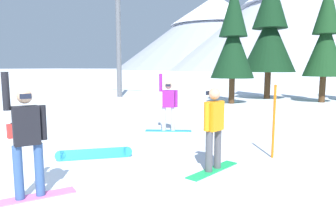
{
  "coord_description": "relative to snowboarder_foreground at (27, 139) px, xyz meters",
  "views": [
    {
      "loc": [
        5.34,
        -3.56,
        2.17
      ],
      "look_at": [
        1.62,
        3.96,
        1.0
      ],
      "focal_mm": 34.29,
      "sensor_mm": 36.0,
      "label": 1
    }
  ],
  "objects": [
    {
      "name": "ski_lift_tower",
      "position": [
        -9.32,
        16.01,
        4.07
      ],
      "size": [
        3.37,
        0.36,
        8.74
      ],
      "color": "#595B60",
      "rests_on": "ground_plane"
    },
    {
      "name": "pine_tree_leaning",
      "position": [
        4.1,
        18.55,
        2.98
      ],
      "size": [
        2.46,
        2.46,
        7.33
      ],
      "color": "#472D19",
      "rests_on": "ground_plane"
    },
    {
      "name": "peak_north_spur",
      "position": [
        -12.46,
        215.88,
        33.83
      ],
      "size": [
        163.03,
        163.03,
        66.68
      ],
      "color": "#9EA3B2",
      "rests_on": "ground_plane"
    },
    {
      "name": "pine_tree_tall",
      "position": [
        0.65,
        19.39,
        3.56
      ],
      "size": [
        3.61,
        3.61,
        8.37
      ],
      "color": "#472D19",
      "rests_on": "ground_plane"
    },
    {
      "name": "snowboarder_foreground",
      "position": [
        0.0,
        0.0,
        0.0
      ],
      "size": [
        1.03,
        1.37,
        2.1
      ],
      "color": "pink",
      "rests_on": "ground_plane"
    },
    {
      "name": "peak_west_ridge",
      "position": [
        -81.36,
        258.14,
        30.6
      ],
      "size": [
        164.66,
        164.66,
        60.5
      ],
      "color": "#8C93A3",
      "rests_on": "ground_plane"
    },
    {
      "name": "loose_snowboard_near_left",
      "position": [
        -0.56,
        2.35,
        -0.88
      ],
      "size": [
        1.46,
        1.25,
        0.24
      ],
      "color": "#1E8CD8",
      "rests_on": "ground_plane"
    },
    {
      "name": "snowboarder_background",
      "position": [
        -0.45,
        6.13,
        -0.09
      ],
      "size": [
        1.56,
        0.88,
        1.96
      ],
      "color": "#1E8CD8",
      "rests_on": "ground_plane"
    },
    {
      "name": "snowboarder_midground",
      "position": [
        2.27,
        2.74,
        -0.08
      ],
      "size": [
        0.68,
        1.57,
        1.75
      ],
      "color": "#19B259",
      "rests_on": "ground_plane"
    },
    {
      "name": "trail_marker_pole",
      "position": [
        3.25,
        4.32,
        -0.13
      ],
      "size": [
        0.06,
        0.06,
        1.77
      ],
      "primitive_type": "cylinder",
      "color": "orange",
      "rests_on": "ground_plane"
    },
    {
      "name": "pine_tree_young",
      "position": [
        -0.77,
        15.39,
        2.77
      ],
      "size": [
        2.57,
        2.57,
        6.94
      ],
      "color": "#472D19",
      "rests_on": "ground_plane"
    },
    {
      "name": "backpack_red",
      "position": [
        -4.31,
        3.05,
        -0.8
      ],
      "size": [
        0.34,
        0.37,
        0.47
      ],
      "color": "red",
      "rests_on": "ground_plane"
    }
  ]
}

